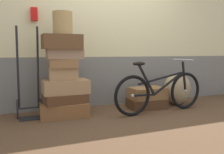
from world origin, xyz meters
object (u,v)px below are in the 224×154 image
suitcase_5 (65,54)px  bicycle (160,91)px  suitcase_0 (64,110)px  burlap_sack (177,89)px  luggage_trolley (29,96)px  suitcase_7 (146,103)px  suitcase_3 (63,74)px  suitcase_4 (64,63)px  suitcase_8 (147,93)px  wicker_basket (63,23)px  suitcase_2 (66,87)px  suitcase_1 (65,98)px  suitcase_6 (62,42)px

suitcase_5 → bicycle: bearing=-12.8°
suitcase_0 → burlap_sack: 2.11m
suitcase_0 → luggage_trolley: luggage_trolley is taller
burlap_sack → suitcase_7: bearing=-177.7°
suitcase_3 → suitcase_4: 0.17m
suitcase_8 → wicker_basket: size_ratio=1.78×
suitcase_3 → burlap_sack: size_ratio=0.71×
suitcase_5 → suitcase_7: 1.65m
suitcase_2 → suitcase_7: size_ratio=1.09×
suitcase_1 → suitcase_5: (0.01, 0.03, 0.66)m
suitcase_1 → suitcase_7: (1.42, 0.01, -0.20)m
suitcase_2 → suitcase_5: (-0.01, -0.00, 0.49)m
suitcase_0 → wicker_basket: bearing=75.6°
suitcase_6 → suitcase_7: 1.78m
suitcase_7 → suitcase_6: bearing=-174.5°
suitcase_0 → luggage_trolley: 0.55m
suitcase_1 → suitcase_2: 0.17m
suitcase_3 → suitcase_7: size_ratio=0.67×
bicycle → suitcase_0: bearing=167.0°
suitcase_1 → suitcase_3: 0.37m
suitcase_3 → wicker_basket: bearing=-83.2°
luggage_trolley → suitcase_7: bearing=-4.3°
suitcase_1 → suitcase_6: (-0.03, 0.00, 0.84)m
suitcase_3 → suitcase_8: bearing=2.9°
suitcase_0 → suitcase_2: (0.03, 0.03, 0.34)m
suitcase_1 → burlap_sack: 2.09m
luggage_trolley → burlap_sack: (2.59, -0.12, -0.03)m
suitcase_2 → bicycle: bearing=-14.4°
luggage_trolley → burlap_sack: bearing=-2.6°
suitcase_6 → burlap_sack: bearing=0.5°
suitcase_1 → wicker_basket: wicker_basket is taller
suitcase_1 → suitcase_0: bearing=169.9°
suitcase_5 → suitcase_1: bearing=-116.9°
suitcase_3 → suitcase_0: bearing=-92.9°
suitcase_4 → suitcase_1: bearing=-4.6°
suitcase_3 → burlap_sack: bearing=4.1°
suitcase_5 → burlap_sack: suitcase_5 is taller
suitcase_6 → wicker_basket: (0.02, 0.02, 0.27)m
suitcase_0 → bicycle: (1.48, -0.34, 0.23)m
suitcase_3 → bicycle: size_ratio=0.25×
suitcase_3 → suitcase_1: bearing=-76.5°
suitcase_0 → suitcase_8: suitcase_8 is taller
suitcase_5 → suitcase_7: size_ratio=0.84×
suitcase_7 → suitcase_8: suitcase_8 is taller
suitcase_2 → suitcase_3: 0.20m
luggage_trolley → burlap_sack: size_ratio=2.28×
wicker_basket → suitcase_1: bearing=-73.9°
suitcase_3 → wicker_basket: (0.00, -0.03, 0.75)m
suitcase_5 → suitcase_8: suitcase_5 is taller
suitcase_4 → burlap_sack: size_ratio=0.70×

